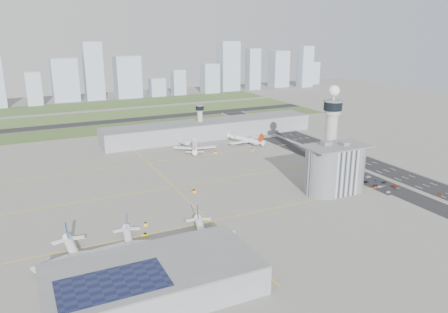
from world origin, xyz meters
name	(u,v)px	position (x,y,z in m)	size (l,w,h in m)	color
ground	(247,192)	(0.00, 0.00, 0.00)	(1000.00, 1000.00, 0.00)	gray
grass_strip_0	(130,127)	(-20.00, 225.00, 0.04)	(480.00, 50.00, 0.08)	#415528
grass_strip_1	(115,115)	(-20.00, 300.00, 0.04)	(480.00, 60.00, 0.08)	#4C6831
grass_strip_2	(102,105)	(-20.00, 380.00, 0.04)	(480.00, 70.00, 0.08)	#415B2B
runway	(122,121)	(-20.00, 262.00, 0.06)	(480.00, 22.00, 0.10)	black
highway	(380,168)	(115.00, 0.00, 0.05)	(28.00, 500.00, 0.10)	black
barrier_left	(366,170)	(101.00, 0.00, 0.60)	(0.60, 500.00, 1.20)	#9E9E99
barrier_right	(394,165)	(129.00, 0.00, 0.60)	(0.60, 500.00, 1.20)	#9E9E99
landside_road	(364,177)	(90.00, -10.00, 0.04)	(18.00, 260.00, 0.08)	black
parking_lot	(375,183)	(88.00, -22.00, 0.05)	(20.00, 44.00, 0.10)	black
taxiway_line_h_0	(210,222)	(-40.00, -30.00, 0.01)	(260.00, 0.60, 0.01)	yellow
taxiway_line_h_1	(174,187)	(-40.00, 30.00, 0.01)	(260.00, 0.60, 0.01)	yellow
taxiway_line_h_2	(148,163)	(-40.00, 90.00, 0.01)	(260.00, 0.60, 0.01)	yellow
taxiway_line_v	(174,187)	(-40.00, 30.00, 0.01)	(0.60, 260.00, 0.01)	yellow
control_tower	(331,127)	(72.00, 8.00, 35.04)	(14.00, 14.00, 64.50)	#ADAAA5
secondary_tower	(200,118)	(30.00, 150.00, 18.80)	(8.60, 8.60, 31.90)	#ADAAA5
admin_building	(335,169)	(51.99, -22.00, 15.30)	(42.00, 24.00, 33.50)	#B2B2B7
terminal_pier	(210,129)	(40.00, 148.00, 7.90)	(210.00, 32.00, 15.80)	gray
near_terminal	(153,280)	(-88.07, -82.02, 6.43)	(84.00, 42.00, 13.00)	gray
airplane_near_a	(76,253)	(-112.86, -45.50, 6.29)	(44.90, 38.17, 12.57)	white
airplane_near_b	(129,241)	(-88.30, -43.69, 5.62)	(40.13, 34.11, 11.24)	white
airplane_near_c	(202,230)	(-52.42, -48.23, 5.65)	(40.39, 34.33, 11.31)	white
airplane_far_a	(195,143)	(7.49, 108.91, 6.13)	(43.76, 37.19, 12.25)	white
airplane_far_b	(245,137)	(57.95, 111.18, 6.24)	(44.57, 37.88, 12.48)	white
jet_bridge_near_0	(81,276)	(-113.00, -61.00, 2.85)	(14.00, 3.00, 5.70)	silver
jet_bridge_near_1	(151,260)	(-83.00, -61.00, 2.85)	(14.00, 3.00, 5.70)	silver
jet_bridge_near_2	(212,246)	(-53.00, -61.00, 2.85)	(14.00, 3.00, 5.70)	silver
jet_bridge_far_0	(180,142)	(2.00, 132.00, 2.85)	(14.00, 3.00, 5.70)	silver
jet_bridge_far_1	(229,136)	(52.00, 132.00, 2.85)	(14.00, 3.00, 5.70)	silver
tug_0	(121,250)	(-91.98, -42.57, 0.88)	(2.09, 3.03, 1.76)	#E1AC0A
tug_1	(145,235)	(-77.26, -31.45, 0.84)	(1.99, 2.90, 1.68)	yellow
tug_2	(146,224)	(-73.34, -18.87, 0.84)	(2.00, 2.91, 1.69)	yellow
tug_3	(194,191)	(-31.44, 15.41, 0.98)	(2.32, 3.38, 1.96)	orange
tug_4	(216,152)	(19.79, 92.36, 0.82)	(1.94, 2.82, 1.64)	gold
tug_5	(252,150)	(52.14, 86.49, 0.85)	(2.01, 2.92, 1.70)	gold
car_lot_0	(388,192)	(82.03, -40.22, 0.57)	(1.34, 3.33, 1.14)	white
car_lot_1	(380,187)	(84.07, -30.55, 0.61)	(1.28, 3.68, 1.21)	gray
car_lot_2	(376,185)	(83.47, -27.77, 0.61)	(2.02, 4.37, 1.21)	maroon
car_lot_3	(366,182)	(82.72, -19.20, 0.56)	(1.57, 3.87, 1.12)	black
car_lot_4	(362,179)	(83.85, -14.38, 0.55)	(1.30, 3.24, 1.10)	navy
car_lot_5	(351,174)	(84.07, -2.75, 0.61)	(1.28, 3.68, 1.21)	white
car_lot_6	(398,188)	(92.96, -37.98, 0.66)	(2.18, 4.74, 1.32)	slate
car_lot_7	(395,186)	(93.85, -34.53, 0.66)	(1.84, 4.52, 1.31)	maroon
car_lot_8	(384,182)	(93.42, -25.59, 0.63)	(1.48, 3.69, 1.26)	black
car_lot_9	(378,180)	(92.31, -20.65, 0.58)	(1.23, 3.52, 1.16)	#0F2747
car_lot_10	(368,177)	(91.82, -11.96, 0.61)	(2.04, 4.42, 1.23)	silver
car_lot_11	(361,173)	(93.72, -2.61, 0.63)	(1.77, 4.36, 1.27)	#A0A0A0
car_hw_0	(441,195)	(108.53, -58.54, 0.55)	(1.30, 3.23, 1.10)	#A63E16
car_hw_1	(342,154)	(114.23, 42.46, 0.57)	(1.20, 3.44, 1.13)	black
car_hw_2	(296,133)	(122.19, 120.87, 0.58)	(1.94, 4.20, 1.17)	navy
car_hw_4	(255,123)	(108.52, 179.44, 0.64)	(1.51, 3.76, 1.28)	gray
skyline_bldg_6	(34,89)	(-102.68, 417.90, 22.60)	(20.04, 16.03, 45.20)	#9EADC1
skyline_bldg_7	(65,80)	(-59.44, 436.89, 30.61)	(35.76, 28.61, 61.22)	#9EADC1
skyline_bldg_8	(93,71)	(-19.42, 431.56, 41.69)	(26.33, 21.06, 83.39)	#9EADC1
skyline_bldg_9	(128,77)	(30.27, 432.32, 31.06)	(36.96, 29.57, 62.11)	#9EADC1
skyline_bldg_10	(157,87)	(73.27, 423.68, 13.87)	(23.01, 18.41, 27.75)	#9EADC1
skyline_bldg_11	(178,82)	(108.28, 423.34, 19.48)	(20.22, 16.18, 38.97)	#9EADC1
skyline_bldg_12	(210,78)	(162.17, 421.29, 23.44)	(26.14, 20.92, 46.89)	#9EADC1
skyline_bldg_13	(228,66)	(201.27, 433.27, 40.60)	(32.26, 25.81, 81.20)	#9EADC1
skyline_bldg_14	(253,69)	(244.74, 426.38, 34.37)	(21.59, 17.28, 68.75)	#9EADC1
skyline_bldg_15	(279,69)	(302.83, 435.54, 31.70)	(30.25, 24.20, 63.40)	#9EADC1
skyline_bldg_16	(305,67)	(345.49, 415.96, 35.78)	(23.04, 18.43, 71.56)	#9EADC1
skyline_bldg_17	(312,73)	(382.05, 443.29, 20.53)	(22.64, 18.11, 41.06)	#9EADC1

